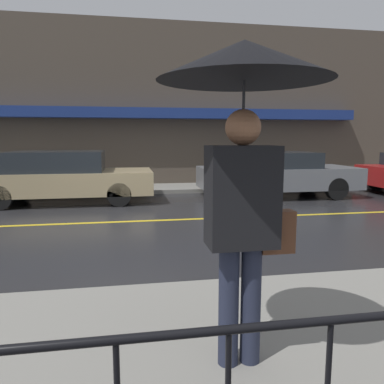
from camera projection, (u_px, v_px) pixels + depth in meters
The scene contains 8 objects.
ground_plane at pixel (125, 222), 7.89m from camera, with size 80.00×80.00×0.00m, color #262628.
sidewalk_near at pixel (124, 374), 2.70m from camera, with size 28.00×3.03×0.13m.
sidewalk_far at pixel (126, 189), 12.45m from camera, with size 28.00×1.77×0.13m.
lane_marking at pixel (125, 222), 7.89m from camera, with size 25.20×0.12×0.01m.
building_storefront at pixel (124, 106), 13.04m from camera, with size 28.00×0.85×5.77m.
pedestrian at pixel (244, 111), 2.48m from camera, with size 1.16×1.16×2.26m.
car_tan at pixel (63, 177), 10.12m from camera, with size 4.65×1.87×1.40m.
car_grey at pixel (276, 174), 11.17m from camera, with size 4.62×1.92×1.34m.
Camera 1 is at (0.05, -7.85, 1.75)m, focal length 35.00 mm.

